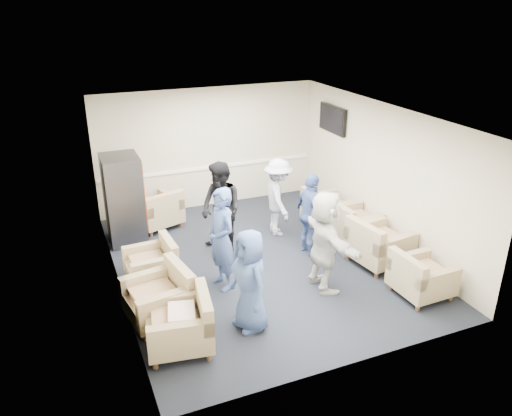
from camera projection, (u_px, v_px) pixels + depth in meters
name	position (u px, v px, depth m)	size (l,w,h in m)	color
floor	(261.00, 262.00, 9.13)	(6.00, 6.00, 0.00)	black
ceiling	(261.00, 115.00, 8.08)	(6.00, 6.00, 0.00)	silver
back_wall	(209.00, 148.00, 11.16)	(5.00, 0.02, 2.70)	beige
front_wall	(358.00, 275.00, 6.06)	(5.00, 0.02, 2.70)	beige
left_wall	(113.00, 215.00, 7.73)	(0.02, 6.00, 2.70)	beige
right_wall	(382.00, 175.00, 9.49)	(0.02, 6.00, 2.70)	beige
chair_rail	(210.00, 168.00, 11.32)	(4.98, 0.04, 0.06)	white
tv	(333.00, 119.00, 10.73)	(0.10, 1.00, 0.58)	black
armchair_left_near	(183.00, 326.00, 6.78)	(0.99, 0.99, 0.69)	#998562
armchair_left_mid	(162.00, 298.00, 7.39)	(1.02, 1.02, 0.71)	#998562
armchair_left_far	(154.00, 265.00, 8.40)	(0.83, 0.83, 0.63)	#998562
armchair_right_near	(419.00, 278.00, 7.97)	(0.84, 0.84, 0.66)	#998562
armchair_right_midnear	(377.00, 246.00, 8.91)	(1.04, 1.04, 0.74)	#998562
armchair_right_midfar	(351.00, 225.00, 9.80)	(0.92, 0.92, 0.69)	#998562
armchair_right_far	(326.00, 211.00, 10.41)	(0.93, 0.93, 0.70)	#998562
armchair_corner	(158.00, 212.00, 10.38)	(1.10, 1.10, 0.70)	#998562
vending_machine	(124.00, 199.00, 9.63)	(0.71, 0.82, 1.74)	#4C4C54
backpack	(178.00, 292.00, 7.72)	(0.34, 0.30, 0.49)	black
pillow	(182.00, 314.00, 6.72)	(0.47, 0.36, 0.14)	white
person_front_left	(250.00, 281.00, 7.05)	(0.75, 0.49, 1.54)	#3D5694
person_mid_left	(222.00, 239.00, 8.03)	(0.63, 0.42, 1.74)	#3D5694
person_back_left	(221.00, 209.00, 9.16)	(0.86, 0.67, 1.76)	black
person_back_right	(278.00, 197.00, 9.93)	(1.02, 0.59, 1.58)	silver
person_mid_right	(311.00, 215.00, 9.16)	(0.92, 0.38, 1.57)	#3D5694
person_front_right	(325.00, 241.00, 8.02)	(1.58, 0.50, 1.70)	silver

